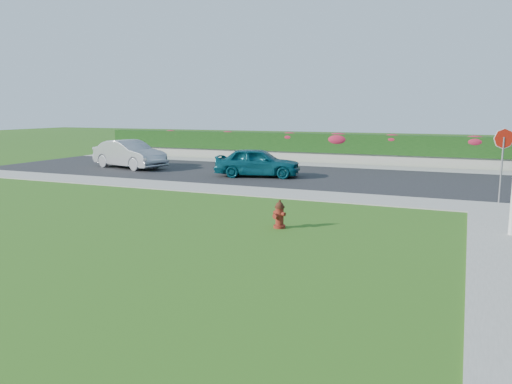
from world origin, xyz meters
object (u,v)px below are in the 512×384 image
at_px(sedan_teal, 258,162).
at_px(stop_sign, 503,148).
at_px(fire_hydrant, 279,215).
at_px(sedan_silver, 129,154).

relative_size(sedan_teal, stop_sign, 1.56).
relative_size(fire_hydrant, sedan_silver, 0.17).
relative_size(sedan_teal, sedan_silver, 0.88).
xyz_separation_m(fire_hydrant, stop_sign, (5.59, 6.10, 1.52)).
xyz_separation_m(sedan_teal, stop_sign, (10.01, -2.90, 1.16)).
distance_m(fire_hydrant, stop_sign, 8.41).
bearing_deg(sedan_teal, stop_sign, -119.63).
bearing_deg(stop_sign, sedan_teal, 162.06).
relative_size(fire_hydrant, stop_sign, 0.30).
xyz_separation_m(fire_hydrant, sedan_silver, (-12.03, 9.49, 0.42)).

